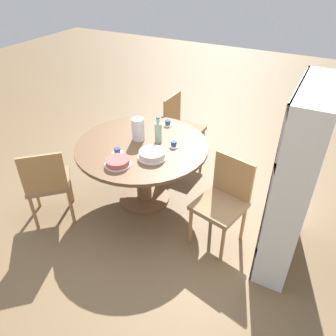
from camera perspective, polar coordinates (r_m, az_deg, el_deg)
The scene contains 13 objects.
ground_plane at distance 3.80m, azimuth -4.08°, elevation -5.26°, with size 14.00×14.00×0.00m, color brown.
dining_table at distance 3.47m, azimuth -4.45°, elevation 1.99°, with size 1.37×1.37×0.72m.
chair_a at distance 3.46m, azimuth -20.23°, elevation -2.29°, with size 0.59×0.59×0.87m.
chair_b at distance 3.07m, azimuth 9.56°, elevation -5.50°, with size 0.51×0.51×0.87m.
chair_c at distance 4.27m, azimuth 2.34°, elevation 7.22°, with size 0.44×0.44×0.87m.
bookshelf at distance 2.86m, azimuth 20.62°, elevation -2.79°, with size 0.86×0.28×1.64m.
coffee_pot at distance 3.42m, azimuth -5.24°, elevation 6.86°, with size 0.13×0.13×0.28m.
water_bottle at distance 3.37m, azimuth -1.73°, elevation 6.28°, with size 0.07×0.07×0.29m.
cake_main at distance 3.15m, azimuth -2.76°, elevation 2.36°, with size 0.29×0.29×0.07m.
cake_second at distance 3.07m, azimuth -8.77°, elevation 1.00°, with size 0.25×0.25×0.06m.
cup_a at distance 3.25m, azimuth -8.81°, elevation 2.87°, with size 0.11×0.11×0.06m.
cup_b at distance 3.33m, azimuth 1.00°, elevation 4.14°, with size 0.11×0.11×0.06m.
cup_c at distance 3.75m, azimuth -0.05°, elevation 7.80°, with size 0.11×0.11×0.06m.
Camera 1 is at (2.46, 1.59, 2.42)m, focal length 35.00 mm.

